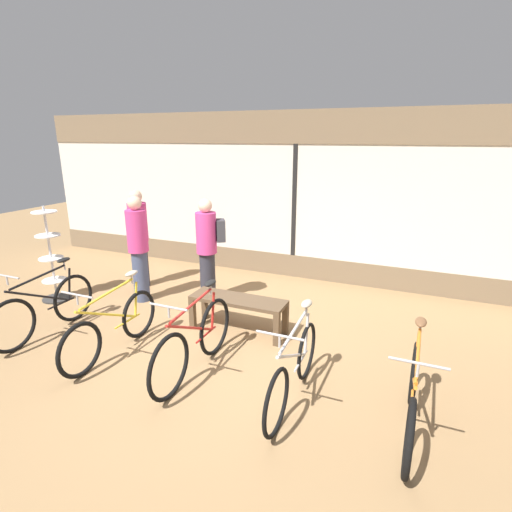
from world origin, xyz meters
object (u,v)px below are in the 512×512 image
at_px(bicycle_left, 113,327).
at_px(customer_mid_floor, 139,237).
at_px(bicycle_far_left, 45,308).
at_px(bicycle_right, 294,369).
at_px(accessory_rack, 52,262).
at_px(bicycle_center, 195,342).
at_px(customer_near_rack, 208,247).
at_px(customer_by_window, 138,247).
at_px(display_bench, 238,304).
at_px(bicycle_far_right, 412,397).

distance_m(bicycle_left, customer_mid_floor, 2.56).
distance_m(bicycle_far_left, bicycle_right, 3.71).
bearing_deg(accessory_rack, bicycle_far_left, -45.83).
height_order(bicycle_center, customer_near_rack, customer_near_rack).
bearing_deg(customer_mid_floor, bicycle_left, -59.88).
bearing_deg(customer_by_window, display_bench, -10.68).
xyz_separation_m(bicycle_right, bicycle_far_right, (1.17, -0.00, -0.01)).
distance_m(bicycle_center, customer_near_rack, 2.26).
xyz_separation_m(display_bench, customer_mid_floor, (-2.47, 0.96, 0.55)).
height_order(bicycle_center, bicycle_far_right, bicycle_center).
distance_m(bicycle_right, customer_mid_floor, 4.33).
xyz_separation_m(bicycle_far_left, accessory_rack, (-0.95, 0.98, 0.28)).
xyz_separation_m(accessory_rack, customer_by_window, (1.41, 0.55, 0.28)).
xyz_separation_m(bicycle_left, customer_by_window, (-0.81, 1.58, 0.58)).
relative_size(bicycle_center, bicycle_right, 1.04).
xyz_separation_m(bicycle_far_left, bicycle_left, (1.26, -0.05, -0.02)).
distance_m(bicycle_center, bicycle_right, 1.25).
relative_size(display_bench, customer_mid_floor, 0.77).
xyz_separation_m(bicycle_right, display_bench, (-1.23, 1.22, 0.04)).
relative_size(bicycle_far_left, accessory_rack, 1.06).
relative_size(bicycle_far_left, customer_mid_floor, 0.96).
bearing_deg(bicycle_right, accessory_rack, 167.32).
relative_size(display_bench, customer_near_rack, 0.79).
bearing_deg(bicycle_center, accessory_rack, 163.80).
relative_size(bicycle_left, bicycle_right, 1.03).
height_order(display_bench, customer_near_rack, customer_near_rack).
bearing_deg(bicycle_center, bicycle_left, -178.16).
bearing_deg(bicycle_far_right, customer_by_window, 160.10).
distance_m(bicycle_far_left, customer_by_window, 1.69).
xyz_separation_m(bicycle_left, accessory_rack, (-2.22, 1.03, 0.30)).
bearing_deg(bicycle_left, bicycle_far_right, -0.33).
bearing_deg(customer_mid_floor, customer_near_rack, -4.98).
bearing_deg(bicycle_left, bicycle_far_left, 177.64).
distance_m(bicycle_right, customer_by_window, 3.67).
xyz_separation_m(bicycle_right, customer_near_rack, (-2.18, 2.04, 0.58)).
xyz_separation_m(bicycle_far_right, display_bench, (-2.40, 1.22, 0.05)).
bearing_deg(customer_near_rack, accessory_rack, -158.28).
bearing_deg(display_bench, accessory_rack, -177.20).
xyz_separation_m(accessory_rack, customer_near_rack, (2.49, 0.99, 0.28)).
bearing_deg(accessory_rack, display_bench, 2.80).
relative_size(bicycle_left, customer_near_rack, 0.98).
bearing_deg(accessory_rack, bicycle_center, -16.20).
bearing_deg(bicycle_right, bicycle_center, 177.45).
bearing_deg(customer_near_rack, bicycle_right, -43.15).
relative_size(bicycle_right, display_bench, 1.20).
relative_size(bicycle_center, customer_mid_floor, 0.97).
distance_m(bicycle_center, display_bench, 1.16).
relative_size(bicycle_left, bicycle_center, 0.99).
bearing_deg(bicycle_far_right, bicycle_center, 178.59).
bearing_deg(accessory_rack, customer_near_rack, 21.72).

